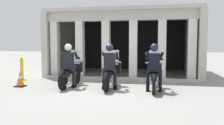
% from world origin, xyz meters
% --- Properties ---
extents(ground_plane, '(80.00, 80.00, 0.00)m').
position_xyz_m(ground_plane, '(0.00, 3.00, 0.00)').
color(ground_plane, gray).
extents(station_building, '(7.39, 5.04, 3.24)m').
position_xyz_m(station_building, '(-0.06, 4.93, 1.98)').
color(station_building, black).
rests_on(station_building, ground).
extents(kerb_strip, '(6.89, 0.24, 0.12)m').
position_xyz_m(kerb_strip, '(-0.06, 2.02, 0.06)').
color(kerb_strip, '#B7B5AD').
rests_on(kerb_strip, ground).
extents(motorcycle_left, '(0.62, 2.04, 1.35)m').
position_xyz_m(motorcycle_left, '(-1.52, 0.29, 0.50)').
color(motorcycle_left, black).
rests_on(motorcycle_left, ground).
extents(police_officer_left, '(0.63, 0.61, 1.58)m').
position_xyz_m(police_officer_left, '(-1.52, 0.01, 0.94)').
color(police_officer_left, black).
rests_on(police_officer_left, ground).
extents(motorcycle_center, '(0.62, 2.04, 1.35)m').
position_xyz_m(motorcycle_center, '(0.00, 0.25, 0.50)').
color(motorcycle_center, black).
rests_on(motorcycle_center, ground).
extents(police_officer_center, '(0.63, 0.61, 1.58)m').
position_xyz_m(police_officer_center, '(0.00, -0.04, 0.94)').
color(police_officer_center, black).
rests_on(police_officer_center, ground).
extents(motorcycle_right, '(0.62, 2.04, 1.35)m').
position_xyz_m(motorcycle_right, '(1.52, 0.19, 0.50)').
color(motorcycle_right, black).
rests_on(motorcycle_right, ground).
extents(police_officer_right, '(0.63, 0.61, 1.58)m').
position_xyz_m(police_officer_right, '(1.52, -0.09, 0.94)').
color(police_officer_right, black).
rests_on(police_officer_right, ground).
extents(traffic_cone_flank, '(0.34, 0.34, 0.59)m').
position_xyz_m(traffic_cone_flank, '(-3.36, -0.18, 0.29)').
color(traffic_cone_flank, black).
rests_on(traffic_cone_flank, ground).
extents(bollard_kerbside, '(0.14, 0.14, 1.01)m').
position_xyz_m(bollard_kerbside, '(-4.35, 1.48, 0.50)').
color(bollard_kerbside, yellow).
rests_on(bollard_kerbside, ground).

